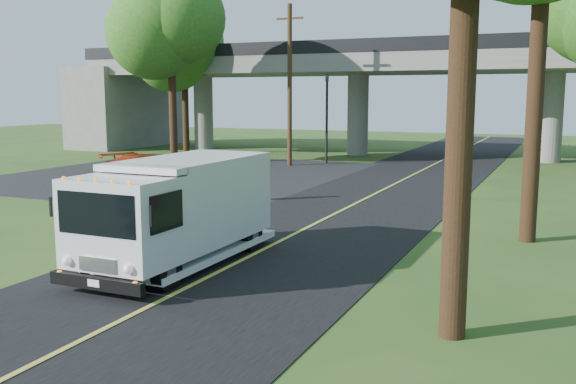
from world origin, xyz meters
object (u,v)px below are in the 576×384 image
Objects in this scene: traffic_signal at (327,109)px; tree_left_far at (185,43)px; pedestrian at (254,179)px; red_sedan at (148,173)px; utility_pole at (290,84)px; tree_left_lot at (172,25)px; step_van at (179,208)px.

traffic_signal is 11.75m from tree_left_far.
red_sedan is at bearing 3.78° from pedestrian.
utility_pole is (-1.50, -2.00, 1.40)m from traffic_signal.
step_van is (12.59, -18.79, -6.54)m from tree_left_lot.
pedestrian is (3.70, -11.90, -3.75)m from utility_pole.
utility_pole is 0.86× the size of tree_left_lot.
traffic_signal is 14.27m from pedestrian.
pedestrian is at bearing -50.46° from tree_left_far.
utility_pole reaches higher than pedestrian.
tree_left_lot is 1.06× the size of tree_left_far.
step_van is 12.45m from red_sedan.
tree_left_far reaches higher than utility_pole.
traffic_signal is 0.50× the size of tree_left_lot.
tree_left_far is at bearing 170.35° from traffic_signal.
tree_left_lot is (-7.79, -4.16, 4.70)m from traffic_signal.
tree_left_lot is (-6.29, -2.16, 3.31)m from utility_pole.
traffic_signal is 23.52m from step_van.
pedestrian is at bearing 106.61° from step_van.
tree_left_far is (-3.00, 6.00, -0.45)m from tree_left_lot.
pedestrian is (2.20, -13.90, -2.36)m from traffic_signal.
tree_left_far is 18.30m from red_sedan.
tree_left_far is 21.45m from pedestrian.
utility_pole is 13.02m from pedestrian.
tree_left_far is (-10.79, 1.84, 4.25)m from traffic_signal.
step_van is (4.80, -22.95, -1.84)m from traffic_signal.
tree_left_far is at bearing 49.37° from red_sedan.
tree_left_far reaches higher than traffic_signal.
traffic_signal is at bearing 53.13° from utility_pole.
traffic_signal is 0.87× the size of step_van.
utility_pole reaches higher than traffic_signal.
traffic_signal is at bearing 9.42° from red_sedan.
tree_left_far is 29.91m from step_van.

